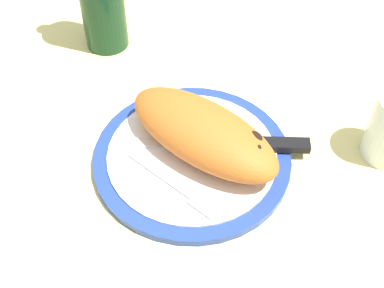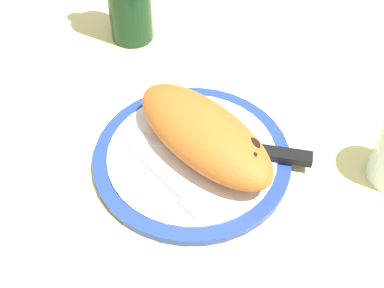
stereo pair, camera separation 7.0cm
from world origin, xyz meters
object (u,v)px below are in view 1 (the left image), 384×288
at_px(calzone, 203,133).
at_px(knife, 249,145).
at_px(plate, 192,157).
at_px(fork, 180,188).

relative_size(calzone, knife, 1.09).
distance_m(plate, calzone, 0.04).
height_order(calzone, fork, calzone).
relative_size(calzone, fork, 1.61).
xyz_separation_m(plate, fork, (0.02, -0.06, 0.01)).
bearing_deg(knife, plate, -141.01).
height_order(plate, knife, knife).
relative_size(fork, knife, 0.68).
relative_size(plate, calzone, 1.11).
height_order(fork, knife, knife).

